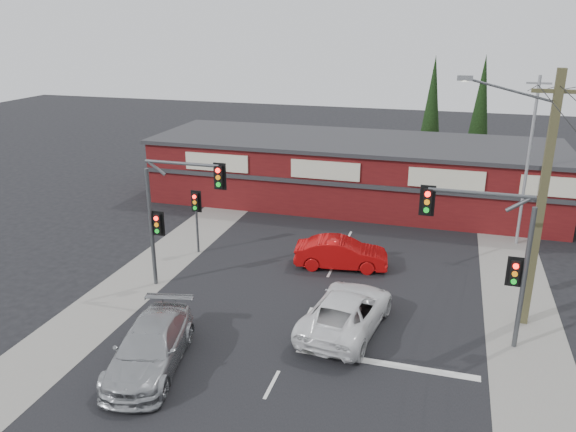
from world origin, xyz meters
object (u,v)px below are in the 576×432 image
(white_suv, at_px, (347,311))
(shop_building, at_px, (353,171))
(silver_suv, at_px, (150,347))
(utility_pole, at_px, (539,195))
(red_sedan, at_px, (341,253))

(white_suv, bearing_deg, shop_building, -72.38)
(white_suv, distance_m, silver_suv, 7.57)
(utility_pole, bearing_deg, white_suv, -159.65)
(silver_suv, xyz_separation_m, utility_pole, (12.75, 6.96, 4.61))
(shop_building, distance_m, utility_pole, 17.15)
(shop_building, xyz_separation_m, utility_pole, (9.36, -14.00, 3.26))
(utility_pole, bearing_deg, red_sedan, 157.91)
(silver_suv, relative_size, red_sedan, 1.19)
(white_suv, xyz_separation_m, shop_building, (-2.71, 16.47, 1.36))
(white_suv, distance_m, utility_pole, 8.47)
(white_suv, xyz_separation_m, utility_pole, (6.65, 2.47, 4.62))
(white_suv, distance_m, shop_building, 16.74)
(red_sedan, height_order, utility_pole, utility_pole)
(white_suv, bearing_deg, silver_suv, 44.63)
(silver_suv, bearing_deg, white_suv, 24.87)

